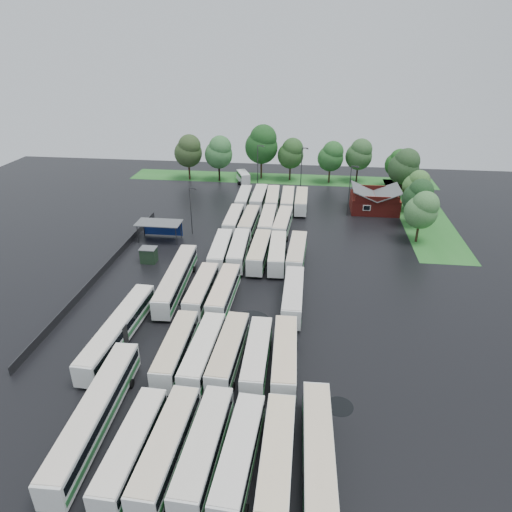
# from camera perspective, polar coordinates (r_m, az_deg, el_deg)

# --- Properties ---
(ground) EXTENTS (160.00, 160.00, 0.00)m
(ground) POSITION_cam_1_polar(r_m,az_deg,el_deg) (64.38, -3.11, -6.55)
(ground) COLOR black
(ground) RESTS_ON ground
(brick_building) EXTENTS (10.07, 8.60, 5.39)m
(brick_building) POSITION_cam_1_polar(r_m,az_deg,el_deg) (102.50, 14.57, 6.48)
(brick_building) COLOR maroon
(brick_building) RESTS_ON ground
(wash_shed) EXTENTS (8.20, 4.20, 3.58)m
(wash_shed) POSITION_cam_1_polar(r_m,az_deg,el_deg) (86.20, -11.96, 3.87)
(wash_shed) COLOR #2D2D30
(wash_shed) RESTS_ON ground
(utility_hut) EXTENTS (2.70, 2.20, 2.62)m
(utility_hut) POSITION_cam_1_polar(r_m,az_deg,el_deg) (78.43, -13.26, 0.13)
(utility_hut) COLOR black
(utility_hut) RESTS_ON ground
(grass_strip_north) EXTENTS (80.00, 10.00, 0.01)m
(grass_strip_north) POSITION_cam_1_polar(r_m,az_deg,el_deg) (123.41, 3.07, 9.62)
(grass_strip_north) COLOR #246723
(grass_strip_north) RESTS_ON ground
(grass_strip_east) EXTENTS (10.00, 50.00, 0.01)m
(grass_strip_east) POSITION_cam_1_polar(r_m,az_deg,el_deg) (104.95, 19.89, 5.12)
(grass_strip_east) COLOR #246723
(grass_strip_east) RESTS_ON ground
(west_fence) EXTENTS (0.10, 50.00, 1.20)m
(west_fence) POSITION_cam_1_polar(r_m,az_deg,el_deg) (77.23, -18.51, -1.59)
(west_fence) COLOR #2D2D30
(west_fence) RESTS_ON ground
(bus_r0c0) EXTENTS (2.83, 12.14, 3.36)m
(bus_r0c0) POSITION_cam_1_polar(r_m,az_deg,el_deg) (44.77, -15.26, -22.12)
(bus_r0c0) COLOR silver
(bus_r0c0) RESTS_ON ground
(bus_r0c1) EXTENTS (3.07, 12.57, 3.48)m
(bus_r0c1) POSITION_cam_1_polar(r_m,az_deg,el_deg) (44.04, -11.10, -22.45)
(bus_r0c1) COLOR silver
(bus_r0c1) RESTS_ON ground
(bus_r0c2) EXTENTS (3.11, 12.64, 3.49)m
(bus_r0c2) POSITION_cam_1_polar(r_m,az_deg,el_deg) (43.52, -6.51, -22.77)
(bus_r0c2) COLOR silver
(bus_r0c2) RESTS_ON ground
(bus_r0c3) EXTENTS (3.20, 12.30, 3.39)m
(bus_r0c3) POSITION_cam_1_polar(r_m,az_deg,el_deg) (42.88, -2.11, -23.66)
(bus_r0c3) COLOR silver
(bus_r0c3) RESTS_ON ground
(bus_r0c4) EXTENTS (2.72, 12.47, 3.47)m
(bus_r0c4) POSITION_cam_1_polar(r_m,az_deg,el_deg) (42.66, 2.63, -23.93)
(bus_r0c4) COLOR silver
(bus_r0c4) RESTS_ON ground
(bus_r1c0) EXTENTS (2.70, 12.13, 3.37)m
(bus_r1c0) POSITION_cam_1_polar(r_m,az_deg,el_deg) (54.47, -9.97, -11.38)
(bus_r1c0) COLOR silver
(bus_r1c0) RESTS_ON ground
(bus_r1c1) EXTENTS (2.99, 12.29, 3.40)m
(bus_r1c1) POSITION_cam_1_polar(r_m,az_deg,el_deg) (53.57, -6.62, -11.82)
(bus_r1c1) COLOR silver
(bus_r1c1) RESTS_ON ground
(bus_r1c2) EXTENTS (3.08, 12.47, 3.45)m
(bus_r1c2) POSITION_cam_1_polar(r_m,az_deg,el_deg) (53.28, -3.44, -11.88)
(bus_r1c2) COLOR silver
(bus_r1c2) RESTS_ON ground
(bus_r1c3) EXTENTS (2.70, 11.94, 3.31)m
(bus_r1c3) POSITION_cam_1_polar(r_m,az_deg,el_deg) (52.72, 0.12, -12.40)
(bus_r1c3) COLOR silver
(bus_r1c3) RESTS_ON ground
(bus_r1c4) EXTENTS (3.13, 12.51, 3.46)m
(bus_r1c4) POSITION_cam_1_polar(r_m,az_deg,el_deg) (52.61, 3.61, -12.45)
(bus_r1c4) COLOR silver
(bus_r1c4) RESTS_ON ground
(bus_r2c0) EXTENTS (2.63, 12.03, 3.35)m
(bus_r2c0) POSITION_cam_1_polar(r_m,az_deg,el_deg) (65.41, -6.82, -4.26)
(bus_r2c0) COLOR silver
(bus_r2c0) RESTS_ON ground
(bus_r2c1) EXTENTS (2.85, 12.35, 3.42)m
(bus_r2c1) POSITION_cam_1_polar(r_m,az_deg,el_deg) (64.53, -4.05, -4.53)
(bus_r2c1) COLOR silver
(bus_r2c1) RESTS_ON ground
(bus_r2c4) EXTENTS (2.71, 12.47, 3.47)m
(bus_r2c4) POSITION_cam_1_polar(r_m,az_deg,el_deg) (63.66, 4.65, -4.99)
(bus_r2c4) COLOR silver
(bus_r2c4) RESTS_ON ground
(bus_r3c0) EXTENTS (3.19, 12.48, 3.44)m
(bus_r3c0) POSITION_cam_1_polar(r_m,az_deg,el_deg) (76.74, -4.46, 0.67)
(bus_r3c0) COLOR silver
(bus_r3c0) RESTS_ON ground
(bus_r3c1) EXTENTS (3.10, 12.42, 3.43)m
(bus_r3c1) POSITION_cam_1_polar(r_m,az_deg,el_deg) (76.74, -2.17, 0.73)
(bus_r3c1) COLOR silver
(bus_r3c1) RESTS_ON ground
(bus_r3c2) EXTENTS (2.85, 12.57, 3.49)m
(bus_r3c2) POSITION_cam_1_polar(r_m,az_deg,el_deg) (76.11, 0.41, 0.55)
(bus_r3c2) COLOR silver
(bus_r3c2) RESTS_ON ground
(bus_r3c3) EXTENTS (3.03, 12.38, 3.42)m
(bus_r3c3) POSITION_cam_1_polar(r_m,az_deg,el_deg) (75.80, 2.69, 0.38)
(bus_r3c3) COLOR silver
(bus_r3c3) RESTS_ON ground
(bus_r3c4) EXTENTS (3.05, 12.54, 3.47)m
(bus_r3c4) POSITION_cam_1_polar(r_m,az_deg,el_deg) (75.83, 5.12, 0.33)
(bus_r3c4) COLOR silver
(bus_r3c4) RESTS_ON ground
(bus_r4c0) EXTENTS (2.69, 11.95, 3.32)m
(bus_r4c0) POSITION_cam_1_polar(r_m,az_deg,el_deg) (89.48, -2.84, 4.44)
(bus_r4c0) COLOR silver
(bus_r4c0) RESTS_ON ground
(bus_r4c1) EXTENTS (2.77, 12.04, 3.34)m
(bus_r4c1) POSITION_cam_1_polar(r_m,az_deg,el_deg) (88.58, -0.88, 4.25)
(bus_r4c1) COLOR silver
(bus_r4c1) RESTS_ON ground
(bus_r4c2) EXTENTS (2.75, 12.42, 3.45)m
(bus_r4c2) POSITION_cam_1_polar(r_m,az_deg,el_deg) (88.53, 1.45, 4.28)
(bus_r4c2) COLOR silver
(bus_r4c2) RESTS_ON ground
(bus_r4c3) EXTENTS (3.21, 12.47, 3.44)m
(bus_r4c3) POSITION_cam_1_polar(r_m,az_deg,el_deg) (87.93, 3.35, 4.08)
(bus_r4c3) COLOR silver
(bus_r4c3) RESTS_ON ground
(bus_r5c0) EXTENTS (2.89, 12.02, 3.33)m
(bus_r5c0) POSITION_cam_1_polar(r_m,az_deg,el_deg) (101.67, -1.55, 7.14)
(bus_r5c0) COLOR silver
(bus_r5c0) RESTS_ON ground
(bus_r5c1) EXTENTS (2.66, 12.45, 3.47)m
(bus_r5c1) POSITION_cam_1_polar(r_m,az_deg,el_deg) (101.68, 0.36, 7.20)
(bus_r5c1) COLOR silver
(bus_r5c1) RESTS_ON ground
(bus_r5c2) EXTENTS (3.14, 12.54, 3.46)m
(bus_r5c2) POSITION_cam_1_polar(r_m,az_deg,el_deg) (100.97, 2.08, 7.04)
(bus_r5c2) COLOR silver
(bus_r5c2) RESTS_ON ground
(bus_r5c3) EXTENTS (2.88, 12.37, 3.43)m
(bus_r5c3) POSITION_cam_1_polar(r_m,az_deg,el_deg) (100.68, 3.97, 6.93)
(bus_r5c3) COLOR silver
(bus_r5c3) RESTS_ON ground
(bus_r5c4) EXTENTS (2.59, 12.06, 3.35)m
(bus_r5c4) POSITION_cam_1_polar(r_m,az_deg,el_deg) (100.73, 5.68, 6.85)
(bus_r5c4) COLOR silver
(bus_r5c4) RESTS_ON ground
(artic_bus_west_a) EXTENTS (3.19, 18.46, 3.41)m
(artic_bus_west_a) POSITION_cam_1_polar(r_m,az_deg,el_deg) (48.63, -19.43, -18.05)
(artic_bus_west_a) COLOR silver
(artic_bus_west_a) RESTS_ON ground
(artic_bus_west_b) EXTENTS (3.37, 18.32, 3.38)m
(artic_bus_west_b) POSITION_cam_1_polar(r_m,az_deg,el_deg) (68.87, -9.92, -2.80)
(artic_bus_west_b) COLOR silver
(artic_bus_west_b) RESTS_ON ground
(artic_bus_west_c) EXTENTS (3.24, 18.02, 3.33)m
(artic_bus_west_c) POSITION_cam_1_polar(r_m,az_deg,el_deg) (59.24, -16.79, -8.82)
(artic_bus_west_c) COLOR silver
(artic_bus_west_c) RESTS_ON ground
(artic_bus_east) EXTENTS (3.23, 18.41, 3.40)m
(artic_bus_east) POSITION_cam_1_polar(r_m,az_deg,el_deg) (42.17, 7.86, -25.07)
(artic_bus_east) COLOR silver
(artic_bus_east) RESTS_ON ground
(minibus) EXTENTS (4.36, 6.58, 2.70)m
(minibus) POSITION_cam_1_polar(r_m,az_deg,el_deg) (119.85, -1.60, 9.90)
(minibus) COLOR white
(minibus) RESTS_ON ground
(tree_north_0) EXTENTS (7.17, 7.17, 11.87)m
(tree_north_0) POSITION_cam_1_polar(r_m,az_deg,el_deg) (121.92, -8.42, 12.89)
(tree_north_0) COLOR #3A2619
(tree_north_0) RESTS_ON ground
(tree_north_1) EXTENTS (7.13, 7.13, 11.81)m
(tree_north_1) POSITION_cam_1_polar(r_m,az_deg,el_deg) (119.81, -4.63, 12.83)
(tree_north_1) COLOR black
(tree_north_1) RESTS_ON ground
(tree_north_2) EXTENTS (8.55, 8.55, 14.15)m
(tree_north_2) POSITION_cam_1_polar(r_m,az_deg,el_deg) (121.40, 0.76, 13.82)
(tree_north_2) COLOR #382619
(tree_north_2) RESTS_ON ground
(tree_north_3) EXTENTS (6.70, 6.70, 11.10)m
(tree_north_3) POSITION_cam_1_polar(r_m,az_deg,el_deg) (120.57, 4.43, 12.70)
(tree_north_3) COLOR #30231A
(tree_north_3) RESTS_ON ground
(tree_north_4) EXTENTS (6.52, 6.52, 10.81)m
(tree_north_4) POSITION_cam_1_polar(r_m,az_deg,el_deg) (119.46, 9.39, 12.22)
(tree_north_4) COLOR #3A2A1C
(tree_north_4) RESTS_ON ground
(tree_north_5) EXTENTS (6.76, 6.76, 11.20)m
(tree_north_5) POSITION_cam_1_polar(r_m,az_deg,el_deg) (121.74, 12.82, 12.31)
(tree_north_5) COLOR black
(tree_north_5) RESTS_ON ground
(tree_north_6) EXTENTS (4.77, 4.77, 7.90)m
(tree_north_6) POSITION_cam_1_polar(r_m,az_deg,el_deg) (120.35, 18.48, 10.43)
(tree_north_6) COLOR black
(tree_north_6) RESTS_ON ground
(tree_east_0) EXTENTS (5.92, 5.92, 9.81)m
(tree_east_0) POSITION_cam_1_polar(r_m,az_deg,el_deg) (87.36, 20.08, 5.46)
(tree_east_0) COLOR #322417
(tree_east_0) RESTS_ON ground
(tree_east_1) EXTENTS (5.86, 5.86, 9.71)m
(tree_east_1) POSITION_cam_1_polar(r_m,az_deg,el_deg) (95.03, 19.65, 7.08)
(tree_east_1) COLOR #392113
(tree_east_1) RESTS_ON ground
(tree_east_2) EXTENTS (5.54, 5.52, 9.13)m
(tree_east_2) POSITION_cam_1_polar(r_m,az_deg,el_deg) (103.63, 19.44, 8.38)
(tree_east_2) COLOR #321E13
(tree_east_2) RESTS_ON ground
(tree_east_3) EXTENTS (7.05, 7.05, 11.67)m
(tree_east_3) POSITION_cam_1_polar(r_m,az_deg,el_deg) (111.47, 18.09, 10.62)
(tree_east_3) COLOR black
(tree_east_3) RESTS_ON ground
(tree_east_4) EXTENTS (5.88, 5.88, 9.73)m
(tree_east_4) POSITION_cam_1_polar(r_m,az_deg,el_deg) (119.46, 17.31, 11.07)
(tree_east_4) COLOR black
(tree_east_4) RESTS_ON ground
(lamp_post_ne) EXTENTS (1.65, 0.32, 10.71)m
(lamp_post_ne) POSITION_cam_1_polar(r_m,az_deg,el_deg) (97.02, 11.71, 8.41)
(lamp_post_ne) COLOR #2D2D30
(lamp_post_ne) RESTS_ON ground
(lamp_post_nw) EXTENTS (1.42, 0.28, 9.21)m
(lamp_post_nw) POSITION_cam_1_polar(r_m,az_deg,el_deg) (86.81, -8.08, 6.01)
(lamp_post_nw) COLOR #2D2D30
(lamp_post_nw) RESTS_ON ground
(lamp_post_back_w) EXTENTS (1.67, 0.32, 10.82)m
(lamp_post_back_w) POSITION_cam_1_polar(r_m,az_deg,el_deg) (112.99, 0.29, 11.43)
(lamp_post_back_w) COLOR #2D2D30
(lamp_post_back_w) RESTS_ON ground
(lamp_post_back_e) EXTENTS (1.62, 0.32, 10.55)m
(lamp_post_back_e) POSITION_cam_1_polar(r_m,az_deg,el_deg) (112.35, 5.77, 11.13)
(lamp_post_back_e) COLOR #2D2D30
(lamp_post_back_e) RESTS_ON ground
(puddle_0) EXTENTS (6.03, 6.03, 0.01)m
(puddle_0) POSITION_cam_1_polar(r_m,az_deg,el_deg) (47.54, -9.71, -21.10)
(puddle_0) COLOR black
(puddle_0) RESTS_ON ground
(puddle_1) EXTENTS (3.19, 3.19, 0.01)m
(puddle_1) POSITION_cam_1_polar(r_m,az_deg,el_deg) (48.66, 2.89, -19.28)
(puddle_1) COLOR black
(puddle_1) RESTS_ON ground
(puddle_2) EXTENTS (6.39, 6.39, 0.01)m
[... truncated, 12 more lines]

